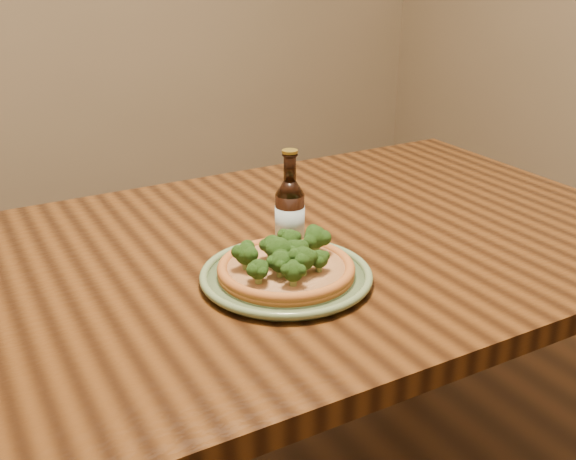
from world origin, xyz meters
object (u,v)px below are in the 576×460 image
pizza (286,265)px  plate (286,276)px  table (262,294)px  beer_bottle (290,216)px

pizza → plate: bearing=70.4°
table → pizza: size_ratio=6.88×
pizza → beer_bottle: beer_bottle is taller
plate → pizza: bearing=-109.6°
plate → beer_bottle: (0.06, 0.10, 0.06)m
plate → beer_bottle: bearing=57.6°
table → plate: size_ratio=5.46×
beer_bottle → table: bearing=162.0°
plate → pizza: 0.02m
pizza → beer_bottle: (0.06, 0.10, 0.04)m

